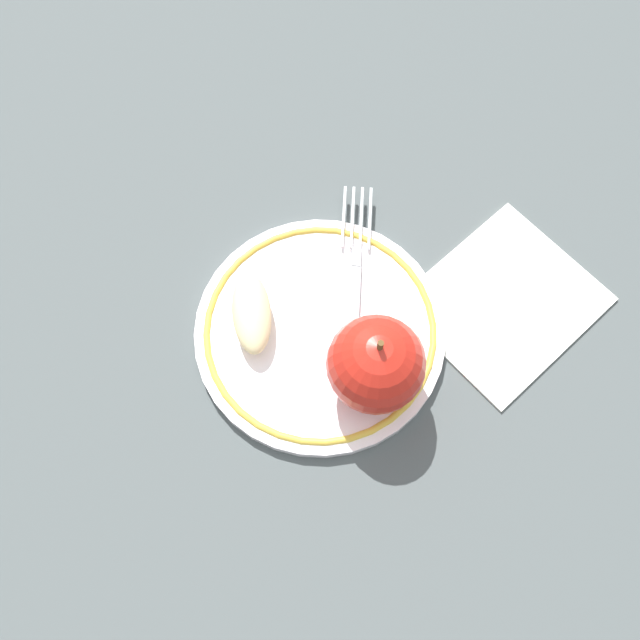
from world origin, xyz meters
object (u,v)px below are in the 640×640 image
at_px(plate, 320,331).
at_px(apple_slice_front, 252,313).
at_px(napkin_folded, 505,301).
at_px(fork, 354,281).
at_px(apple_red_whole, 376,364).

xyz_separation_m(plate, apple_slice_front, (0.02, -0.05, 0.02)).
distance_m(apple_slice_front, napkin_folded, 0.22).
relative_size(fork, napkin_folded, 1.10).
height_order(plate, apple_red_whole, apple_red_whole).
bearing_deg(plate, apple_slice_front, -68.36).
relative_size(apple_red_whole, napkin_folded, 0.58).
relative_size(plate, apple_red_whole, 2.44).
distance_m(plate, napkin_folded, 0.17).
bearing_deg(fork, apple_slice_front, 115.23).
relative_size(plate, napkin_folded, 1.42).
height_order(fork, napkin_folded, fork).
bearing_deg(napkin_folded, apple_slice_front, -53.53).
xyz_separation_m(plate, napkin_folded, (-0.11, 0.12, -0.00)).
bearing_deg(apple_red_whole, plate, -104.64).
height_order(apple_red_whole, fork, apple_red_whole).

